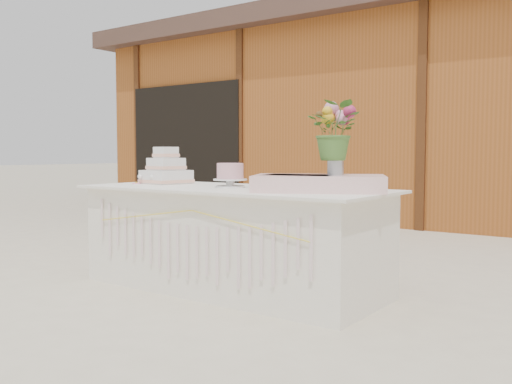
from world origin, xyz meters
TOP-DOWN VIEW (x-y plane):
  - ground at (0.00, 0.00)m, footprint 80.00×80.00m
  - barn at (-0.01, 5.99)m, footprint 12.60×4.60m
  - cake_table at (0.00, -0.00)m, footprint 2.40×1.00m
  - wedding_cake at (-0.80, 0.10)m, footprint 0.39×0.39m
  - pink_cake_stand at (-0.02, 0.00)m, footprint 0.25×0.25m
  - satin_runner at (0.73, 0.02)m, footprint 1.01×0.85m
  - flower_vase at (0.85, 0.04)m, footprint 0.11×0.11m
  - bouquet at (0.85, 0.04)m, footprint 0.40×0.36m
  - loose_flowers at (-0.96, 0.10)m, footprint 0.19×0.37m

SIDE VIEW (x-z plane):
  - ground at x=0.00m, z-range 0.00..0.00m
  - cake_table at x=0.00m, z-range 0.00..0.77m
  - loose_flowers at x=-0.96m, z-range 0.77..0.79m
  - satin_runner at x=0.73m, z-range 0.77..0.88m
  - pink_cake_stand at x=-0.02m, z-range 0.78..0.96m
  - wedding_cake at x=-0.80m, z-range 0.72..1.03m
  - flower_vase at x=0.85m, z-range 0.88..1.03m
  - bouquet at x=0.85m, z-range 1.03..1.42m
  - barn at x=-0.01m, z-range 0.03..3.33m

